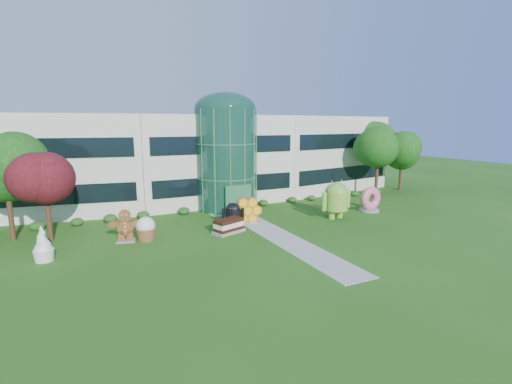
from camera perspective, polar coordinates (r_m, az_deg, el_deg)
name	(u,v)px	position (r m, az deg, el deg)	size (l,w,h in m)	color
ground	(287,241)	(27.36, 4.77, -7.49)	(140.00, 140.00, 0.00)	#215114
building	(207,157)	(42.67, -7.58, 5.30)	(46.00, 15.00, 9.30)	beige
atrium	(226,160)	(37.02, -4.64, 4.97)	(6.00, 6.00, 9.80)	#194738
walkway	(274,233)	(29.01, 2.75, -6.37)	(2.40, 20.00, 0.04)	#9E9E93
tree_red	(47,201)	(30.41, -29.48, -1.17)	(4.00, 4.00, 6.00)	#3F0C14
trees_backdrop	(223,166)	(38.02, -5.17, 4.04)	(52.00, 8.00, 8.40)	#184010
android_green	(336,197)	(33.97, 12.25, -0.82)	(3.38, 2.25, 3.83)	#79B138
android_black	(233,212)	(31.19, -3.55, -3.10)	(1.96, 1.32, 2.23)	black
donut	(370,199)	(37.69, 17.10, -1.00)	(2.37, 1.14, 2.47)	#DA5387
gingerbread	(125,226)	(28.36, -19.48, -4.90)	(2.59, 1.00, 2.39)	brown
ice_cream_sandwich	(229,226)	(29.15, -4.23, -5.21)	(2.51, 1.25, 1.12)	black
honeycomb	(248,212)	(31.72, -1.31, -3.02)	(2.60, 0.93, 2.05)	yellow
froyo	(43,244)	(26.57, -29.97, -6.91)	(1.31, 1.31, 2.24)	white
cupcake	(146,229)	(28.30, -16.59, -5.41)	(1.48, 1.48, 1.78)	white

